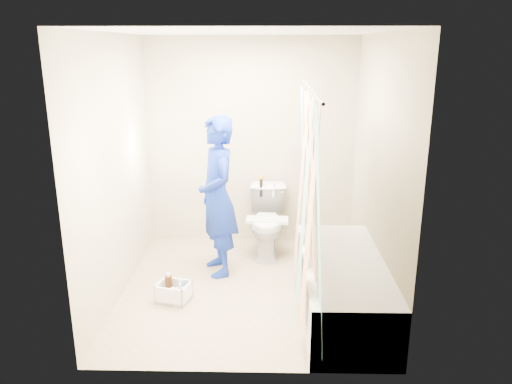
{
  "coord_description": "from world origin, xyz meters",
  "views": [
    {
      "loc": [
        0.19,
        -4.41,
        2.29
      ],
      "look_at": [
        0.07,
        0.37,
        0.88
      ],
      "focal_mm": 35.0,
      "sensor_mm": 36.0,
      "label": 1
    }
  ],
  "objects_px": {
    "bathtub": "(342,285)",
    "plumber": "(218,197)",
    "toilet": "(267,222)",
    "cleaning_caddy": "(175,293)"
  },
  "relations": [
    {
      "from": "bathtub",
      "to": "toilet",
      "type": "distance_m",
      "value": 1.47
    },
    {
      "from": "toilet",
      "to": "cleaning_caddy",
      "type": "height_order",
      "value": "toilet"
    },
    {
      "from": "toilet",
      "to": "plumber",
      "type": "distance_m",
      "value": 0.83
    },
    {
      "from": "bathtub",
      "to": "plumber",
      "type": "distance_m",
      "value": 1.53
    },
    {
      "from": "plumber",
      "to": "cleaning_caddy",
      "type": "height_order",
      "value": "plumber"
    },
    {
      "from": "toilet",
      "to": "cleaning_caddy",
      "type": "distance_m",
      "value": 1.46
    },
    {
      "from": "bathtub",
      "to": "toilet",
      "type": "xyz_separation_m",
      "value": [
        -0.66,
        1.31,
        0.11
      ]
    },
    {
      "from": "toilet",
      "to": "plumber",
      "type": "relative_size",
      "value": 0.46
    },
    {
      "from": "toilet",
      "to": "cleaning_caddy",
      "type": "xyz_separation_m",
      "value": [
        -0.86,
        -1.14,
        -0.29
      ]
    },
    {
      "from": "bathtub",
      "to": "plumber",
      "type": "xyz_separation_m",
      "value": [
        -1.17,
        0.82,
        0.55
      ]
    }
  ]
}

